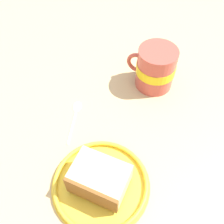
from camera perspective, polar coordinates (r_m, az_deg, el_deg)
The scene contains 5 objects.
ground_plane at distance 57.36cm, azimuth 1.18°, elevation -5.91°, with size 159.00×159.00×3.68cm, color tan.
small_plate at distance 50.14cm, azimuth -2.48°, elevation -15.44°, with size 18.47×18.47×1.44cm.
cake_slice at distance 47.43cm, azimuth -2.74°, elevation -14.47°, with size 7.50×10.04×5.82cm.
tea_mug at distance 62.11cm, azimuth 9.47°, elevation 9.56°, with size 9.17×11.82×10.20cm.
teaspoon at distance 59.31cm, azimuth -8.05°, elevation -0.01°, with size 11.57×4.23×0.80cm.
Camera 1 is at (-27.84, -9.80, 47.35)cm, focal length 41.69 mm.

